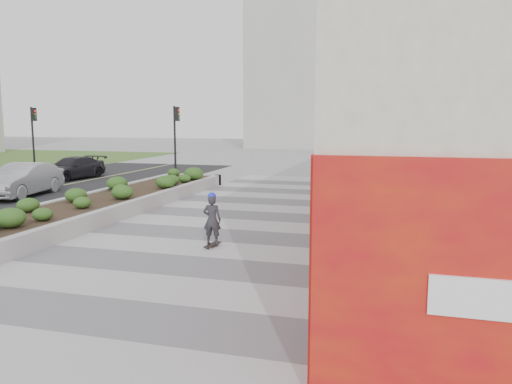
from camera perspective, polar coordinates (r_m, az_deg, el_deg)
ground at (r=10.53m, az=-13.22°, el=-10.82°), size 160.00×160.00×0.00m
walkway at (r=13.11m, az=-6.83°, el=-6.83°), size 8.00×36.00×0.01m
building at (r=17.78m, az=22.79°, el=9.45°), size 6.04×24.08×8.00m
planter at (r=19.05m, az=-17.57°, el=-1.17°), size 3.00×18.00×0.90m
traffic_signal_near at (r=28.86m, az=-9.14°, el=6.83°), size 0.33×0.28×4.20m
traffic_signal_far at (r=33.39m, az=-24.09°, el=6.40°), size 0.33×0.28×4.20m
distant_bldg_north_l at (r=64.78m, az=7.13°, el=13.98°), size 16.00×12.00×20.00m
distant_bldg_north_r at (r=69.94m, az=24.81°, el=14.52°), size 14.00×10.00×24.00m
manhole_cover at (r=12.93m, az=-4.77°, el=-7.02°), size 0.44×0.44×0.01m
skateboarder at (r=13.44m, az=-5.04°, el=-3.13°), size 0.52×0.74×1.50m
car_silver at (r=24.69m, az=-25.12°, el=1.25°), size 2.23×4.69×1.48m
car_dark at (r=30.85m, az=-20.28°, el=2.57°), size 2.31×4.60×1.28m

